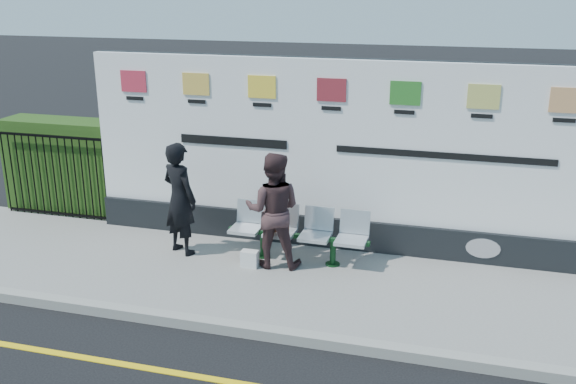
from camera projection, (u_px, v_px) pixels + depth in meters
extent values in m
plane|color=black|center=(214.00, 380.00, 7.15)|extent=(80.00, 80.00, 0.00)
cube|color=gray|center=(277.00, 279.00, 9.42)|extent=(14.00, 3.00, 0.12)
cube|color=gray|center=(243.00, 330.00, 8.04)|extent=(14.00, 0.18, 0.14)
cube|color=yellow|center=(214.00, 379.00, 7.15)|extent=(14.00, 0.10, 0.01)
cube|color=black|center=(329.00, 230.00, 10.43)|extent=(8.00, 0.30, 0.50)
cube|color=white|center=(331.00, 140.00, 9.96)|extent=(8.00, 0.14, 2.50)
cube|color=#254514|center=(68.00, 165.00, 11.93)|extent=(2.35, 0.70, 1.70)
imported|color=black|center=(180.00, 199.00, 9.95)|extent=(0.77, 0.66, 1.79)
imported|color=#3C2729|center=(273.00, 210.00, 9.49)|extent=(0.94, 0.78, 1.76)
cube|color=black|center=(280.00, 224.00, 9.81)|extent=(0.30, 0.20, 0.22)
cube|color=silver|center=(250.00, 259.00, 9.65)|extent=(0.26, 0.15, 0.26)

